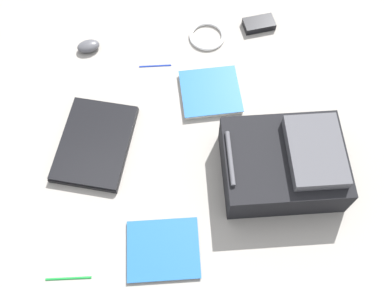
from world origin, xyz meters
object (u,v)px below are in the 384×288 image
backpack (285,163)px  power_brick (259,24)px  laptop (95,143)px  pen_black (155,65)px  book_comic (163,249)px  pen_blue (68,278)px  computer_mouse (88,46)px  book_manual (210,92)px  cable_coil (207,36)px

backpack → power_brick: size_ratio=3.34×
laptop → pen_black: (0.33, -0.26, -0.01)m
laptop → book_comic: (-0.43, -0.21, -0.01)m
backpack → pen_black: (0.54, 0.41, -0.08)m
pen_blue → computer_mouse: bearing=-6.2°
book_comic → computer_mouse: bearing=13.8°
book_manual → power_brick: (0.31, -0.26, 0.00)m
pen_blue → book_comic: bearing=-80.9°
power_brick → computer_mouse: bearing=91.8°
power_brick → pen_blue: 1.27m
laptop → computer_mouse: computer_mouse is taller
computer_mouse → pen_blue: computer_mouse is taller
backpack → laptop: 0.70m
book_manual → cable_coil: (0.28, -0.03, -0.00)m
laptop → book_comic: laptop is taller
cable_coil → pen_blue: bearing=147.0°
power_brick → pen_blue: size_ratio=0.87×
power_brick → pen_black: size_ratio=1.00×
book_manual → book_comic: 0.65m
power_brick → pen_blue: power_brick is taller
cable_coil → power_brick: (0.03, -0.23, 0.01)m
book_manual → computer_mouse: computer_mouse is taller
book_comic → pen_black: size_ratio=1.96×
cable_coil → power_brick: size_ratio=1.16×
book_manual → power_brick: 0.41m
book_comic → pen_black: (0.76, -0.05, -0.00)m
cable_coil → pen_blue: 1.11m
backpack → pen_blue: (-0.27, 0.78, -0.08)m
book_manual → computer_mouse: 0.55m
laptop → computer_mouse: size_ratio=4.44×
laptop → power_brick: (0.48, -0.72, -0.00)m
book_comic → pen_blue: (-0.05, 0.32, -0.00)m
computer_mouse → cable_coil: (-0.01, -0.50, -0.01)m
laptop → pen_blue: laptop is taller
computer_mouse → power_brick: computer_mouse is taller
book_manual → backpack: bearing=-151.2°
book_comic → cable_coil: size_ratio=1.69×
book_manual → pen_black: bearing=50.9°
backpack → book_manual: (0.37, 0.20, -0.07)m
pen_blue → laptop: bearing=-12.9°
pen_blue → power_brick: bearing=-41.0°
computer_mouse → laptop: bearing=171.8°
laptop → computer_mouse: 0.46m
cable_coil → power_brick: 0.23m
backpack → cable_coil: backpack is taller
backpack → laptop: bearing=72.8°
backpack → computer_mouse: size_ratio=4.71×
computer_mouse → cable_coil: 0.50m
book_comic → power_brick: bearing=-29.6°
laptop → pen_blue: bearing=167.1°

